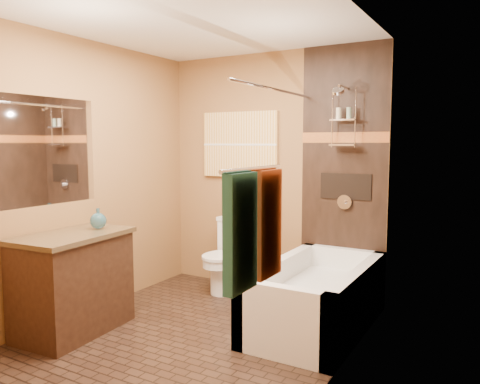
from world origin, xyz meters
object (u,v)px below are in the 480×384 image
Objects in this scene: toilet at (228,255)px; vanity at (73,282)px; sunset_painting at (240,145)px; bathtub at (317,302)px.

vanity is at bearing -108.56° from toilet.
toilet is 1.65m from vanity.
vanity is (-0.55, -1.81, -1.13)m from sunset_painting.
bathtub is at bearing 28.02° from vanity.
vanity is (-1.72, -1.09, 0.20)m from bathtub.
toilet is (-1.17, 0.47, 0.17)m from bathtub.
toilet is (-0.00, -0.26, -1.16)m from sunset_painting.
sunset_painting is at bearing 148.31° from bathtub.
sunset_painting reaches higher than vanity.
sunset_painting is 1.92m from bathtub.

